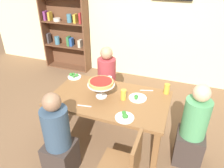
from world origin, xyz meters
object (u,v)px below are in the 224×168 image
object	(u,v)px
salad_plate_spare	(125,117)
water_glass_clear_near	(110,80)
cutlery_fork_near	(147,90)
bookshelf	(65,22)
deep_dish_pizza_stand	(101,84)
diner_head_east	(192,132)
diner_far_left	(107,84)
diner_near_left	(58,142)
salad_plate_far_diner	(74,76)
cutlery_knife_near	(84,106)
dining_table	(109,103)
salad_plate_near_diner	(137,98)
cutlery_fork_far	(99,82)
beer_glass_amber_short	(123,95)
chair_near_right	(125,165)
beer_glass_amber_tall	(167,89)

from	to	relation	value
salad_plate_spare	water_glass_clear_near	distance (m)	0.85
salad_plate_spare	cutlery_fork_near	bearing A→B (deg)	80.88
bookshelf	cutlery_fork_near	xyz separation A→B (m)	(2.27, -1.68, -0.37)
deep_dish_pizza_stand	salad_plate_spare	world-z (taller)	deep_dish_pizza_stand
diner_head_east	diner_far_left	size ratio (longest dim) A/B	1.00
diner_near_left	deep_dish_pizza_stand	distance (m)	0.87
diner_near_left	salad_plate_far_diner	bearing A→B (deg)	18.51
salad_plate_far_diner	cutlery_knife_near	bearing A→B (deg)	-52.09
diner_near_left	cutlery_knife_near	world-z (taller)	diner_near_left
dining_table	water_glass_clear_near	world-z (taller)	water_glass_clear_near
salad_plate_near_diner	cutlery_fork_far	xyz separation A→B (m)	(-0.64, 0.23, -0.01)
diner_head_east	salad_plate_near_diner	xyz separation A→B (m)	(-0.74, 0.11, 0.26)
salad_plate_far_diner	salad_plate_spare	size ratio (longest dim) A/B	0.93
diner_near_left	salad_plate_far_diner	size ratio (longest dim) A/B	5.59
diner_head_east	diner_far_left	xyz separation A→B (m)	(-1.41, 0.73, 0.00)
beer_glass_amber_short	diner_head_east	bearing A→B (deg)	-2.01
diner_far_left	cutlery_knife_near	world-z (taller)	diner_far_left
deep_dish_pizza_stand	beer_glass_amber_short	world-z (taller)	deep_dish_pizza_stand
chair_near_right	salad_plate_far_diner	distance (m)	1.64
diner_far_left	diner_near_left	world-z (taller)	same
water_glass_clear_near	salad_plate_near_diner	bearing A→B (deg)	-29.30
salad_plate_far_diner	diner_near_left	bearing A→B (deg)	-71.49
diner_head_east	salad_plate_far_diner	distance (m)	1.86
deep_dish_pizza_stand	salad_plate_near_diner	bearing A→B (deg)	13.81
deep_dish_pizza_stand	water_glass_clear_near	distance (m)	0.42
chair_near_right	cutlery_fork_near	size ratio (longest dim) A/B	4.83
dining_table	salad_plate_far_diner	xyz separation A→B (m)	(-0.71, 0.34, 0.11)
deep_dish_pizza_stand	salad_plate_spare	distance (m)	0.56
chair_near_right	salad_plate_far_diner	xyz separation A→B (m)	(-1.17, 1.11, 0.28)
diner_far_left	salad_plate_far_diner	xyz separation A→B (m)	(-0.39, -0.38, 0.27)
bookshelf	salad_plate_near_diner	bearing A→B (deg)	-41.22
diner_head_east	beer_glass_amber_tall	bearing A→B (deg)	-43.02
deep_dish_pizza_stand	salad_plate_far_diner	size ratio (longest dim) A/B	1.72
salad_plate_near_diner	cutlery_knife_near	size ratio (longest dim) A/B	1.30
dining_table	deep_dish_pizza_stand	xyz separation A→B (m)	(-0.11, -0.02, 0.29)
diner_head_east	beer_glass_amber_tall	size ratio (longest dim) A/B	8.19
diner_head_east	salad_plate_near_diner	size ratio (longest dim) A/B	4.92
deep_dish_pizza_stand	salad_plate_spare	bearing A→B (deg)	-37.45
diner_near_left	cutlery_fork_far	size ratio (longest dim) A/B	6.39
bookshelf	deep_dish_pizza_stand	xyz separation A→B (m)	(1.73, -2.04, -0.18)
salad_plate_near_diner	diner_far_left	bearing A→B (deg)	137.25
bookshelf	chair_near_right	size ratio (longest dim) A/B	2.54
chair_near_right	beer_glass_amber_short	xyz separation A→B (m)	(-0.27, 0.79, 0.32)
salad_plate_far_diner	cutlery_fork_near	distance (m)	1.14
dining_table	chair_near_right	world-z (taller)	chair_near_right
salad_plate_far_diner	cutlery_fork_near	xyz separation A→B (m)	(1.14, -0.00, -0.02)
dining_table	beer_glass_amber_tall	distance (m)	0.80
deep_dish_pizza_stand	beer_glass_amber_tall	world-z (taller)	deep_dish_pizza_stand
bookshelf	water_glass_clear_near	distance (m)	2.39
cutlery_fork_far	deep_dish_pizza_stand	bearing A→B (deg)	139.03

